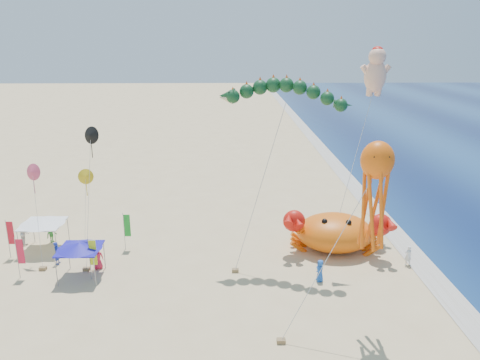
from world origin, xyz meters
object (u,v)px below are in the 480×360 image
canopy_blue (79,246)px  crab_inflatable (335,231)px  canopy_white (42,222)px  dragon_kite (284,98)px  octopus_kite (375,187)px  cherub_kite (376,71)px

canopy_blue → crab_inflatable: bearing=12.1°
canopy_blue → canopy_white: size_ratio=0.91×
dragon_kite → crab_inflatable: bearing=16.0°
octopus_kite → dragon_kite: bearing=113.8°
crab_inflatable → canopy_white: bearing=178.3°
dragon_kite → canopy_white: 21.90m
dragon_kite → octopus_kite: 10.88m
dragon_kite → octopus_kite: dragon_kite is taller
crab_inflatable → canopy_white: 23.94m
dragon_kite → cherub_kite: size_ratio=0.85×
crab_inflatable → octopus_kite: (-0.55, -10.63, 7.15)m
crab_inflatable → cherub_kite: bearing=53.6°
crab_inflatable → octopus_kite: size_ratio=0.74×
cherub_kite → octopus_kite: 17.36m
crab_inflatable → canopy_blue: size_ratio=2.65×
dragon_kite → cherub_kite: 10.90m
canopy_white → canopy_blue: bearing=-47.3°
dragon_kite → canopy_blue: 18.19m
cherub_kite → octopus_kite: (-4.44, -15.90, -5.36)m
dragon_kite → cherub_kite: bearing=37.7°
octopus_kite → canopy_white: (-23.37, 11.34, -6.34)m
canopy_white → cherub_kite: bearing=9.3°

